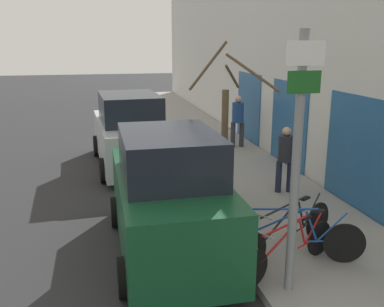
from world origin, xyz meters
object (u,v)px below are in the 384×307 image
(bicycle_1, at_px, (288,237))
(pedestrian_near, at_px, (285,155))
(parked_car_1, at_px, (130,133))
(bicycle_0, at_px, (289,249))
(parked_car_0, at_px, (169,198))
(signpost, at_px, (297,160))
(street_tree, at_px, (226,130))
(pedestrian_far, at_px, (238,118))
(bicycle_2, at_px, (288,232))

(bicycle_1, relative_size, pedestrian_near, 1.50)
(bicycle_1, relative_size, parked_car_1, 0.50)
(bicycle_0, height_order, bicycle_1, bicycle_1)
(bicycle_0, height_order, parked_car_0, parked_car_0)
(signpost, relative_size, street_tree, 1.04)
(parked_car_0, bearing_deg, bicycle_1, -29.02)
(street_tree, bearing_deg, pedestrian_far, 68.08)
(bicycle_1, distance_m, parked_car_0, 2.14)
(parked_car_1, relative_size, street_tree, 1.34)
(bicycle_0, height_order, pedestrian_near, pedestrian_near)
(pedestrian_far, bearing_deg, bicycle_0, 84.52)
(parked_car_1, bearing_deg, pedestrian_near, -49.88)
(parked_car_1, bearing_deg, bicycle_2, -75.32)
(bicycle_2, bearing_deg, pedestrian_near, -53.21)
(bicycle_1, height_order, parked_car_1, parked_car_1)
(parked_car_0, height_order, street_tree, street_tree)
(parked_car_0, relative_size, street_tree, 1.17)
(signpost, xyz_separation_m, parked_car_1, (-1.70, 7.57, -1.12))
(signpost, relative_size, bicycle_2, 1.65)
(bicycle_1, xyz_separation_m, pedestrian_near, (1.36, 3.14, 0.52))
(bicycle_2, relative_size, parked_car_1, 0.47)
(signpost, relative_size, pedestrian_far, 2.09)
(bicycle_1, distance_m, bicycle_2, 0.19)
(bicycle_2, bearing_deg, bicycle_1, 126.40)
(bicycle_1, bearing_deg, bicycle_2, -5.41)
(signpost, relative_size, parked_car_0, 0.89)
(bicycle_1, height_order, pedestrian_near, pedestrian_near)
(bicycle_0, bearing_deg, parked_car_1, -10.77)
(bicycle_2, bearing_deg, street_tree, -26.89)
(parked_car_0, xyz_separation_m, pedestrian_far, (3.55, 6.81, 0.15))
(bicycle_0, bearing_deg, street_tree, -26.65)
(bicycle_0, bearing_deg, bicycle_1, -47.87)
(signpost, xyz_separation_m, bicycle_2, (0.42, 0.99, -1.57))
(signpost, height_order, parked_car_0, signpost)
(bicycle_0, xyz_separation_m, bicycle_1, (0.12, 0.31, 0.04))
(signpost, relative_size, bicycle_0, 1.84)
(bicycle_2, relative_size, pedestrian_near, 1.40)
(signpost, xyz_separation_m, bicycle_0, (0.22, 0.51, -1.62))
(signpost, distance_m, bicycle_0, 1.71)
(bicycle_2, height_order, street_tree, street_tree)
(bicycle_0, relative_size, parked_car_1, 0.42)
(parked_car_0, bearing_deg, parked_car_1, 92.26)
(bicycle_0, height_order, parked_car_1, parked_car_1)
(pedestrian_near, relative_size, street_tree, 0.45)
(bicycle_2, distance_m, street_tree, 3.35)
(bicycle_0, distance_m, parked_car_0, 2.21)
(bicycle_1, xyz_separation_m, parked_car_1, (-2.05, 6.75, 0.46))
(parked_car_1, bearing_deg, signpost, -80.53)
(pedestrian_near, distance_m, street_tree, 1.59)
(bicycle_1, bearing_deg, parked_car_0, 79.34)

